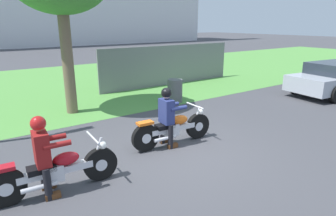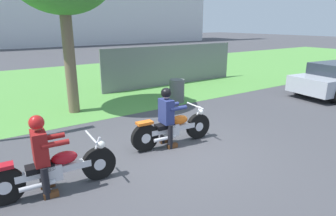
{
  "view_description": "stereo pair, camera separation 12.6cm",
  "coord_description": "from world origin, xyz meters",
  "views": [
    {
      "loc": [
        -3.63,
        -4.75,
        2.79
      ],
      "look_at": [
        0.17,
        0.59,
        0.85
      ],
      "focal_mm": 30.97,
      "sensor_mm": 36.0,
      "label": 1
    },
    {
      "loc": [
        -3.53,
        -4.82,
        2.79
      ],
      "look_at": [
        0.17,
        0.59,
        0.85
      ],
      "focal_mm": 30.97,
      "sensor_mm": 36.0,
      "label": 2
    }
  ],
  "objects": [
    {
      "name": "grass_verge",
      "position": [
        0.0,
        9.03,
        0.0
      ],
      "size": [
        60.0,
        12.0,
        0.01
      ],
      "primitive_type": "cube",
      "color": "#549342",
      "rests_on": "ground"
    },
    {
      "name": "rider_follow",
      "position": [
        -2.79,
        -0.08,
        0.81
      ],
      "size": [
        0.57,
        0.48,
        1.39
      ],
      "rotation": [
        0.0,
        0.0,
        -0.06
      ],
      "color": "black",
      "rests_on": "ground"
    },
    {
      "name": "motorcycle_lead",
      "position": [
        0.18,
        0.39,
        0.39
      ],
      "size": [
        2.1,
        0.66,
        0.88
      ],
      "rotation": [
        0.0,
        0.0,
        -0.06
      ],
      "color": "black",
      "rests_on": "ground"
    },
    {
      "name": "motorcycle_follow",
      "position": [
        -2.62,
        -0.09,
        0.38
      ],
      "size": [
        2.15,
        0.66,
        0.87
      ],
      "rotation": [
        0.0,
        0.0,
        -0.06
      ],
      "color": "black",
      "rests_on": "ground"
    },
    {
      "name": "rider_lead",
      "position": [
        0.01,
        0.4,
        0.82
      ],
      "size": [
        0.57,
        0.48,
        1.4
      ],
      "rotation": [
        0.0,
        0.0,
        -0.06
      ],
      "color": "black",
      "rests_on": "ground"
    },
    {
      "name": "fence_segment",
      "position": [
        4.2,
        6.1,
        0.9
      ],
      "size": [
        7.0,
        0.06,
        1.8
      ],
      "primitive_type": "cube",
      "color": "slate",
      "rests_on": "ground"
    },
    {
      "name": "trash_can",
      "position": [
        2.5,
        3.42,
        0.42
      ],
      "size": [
        0.54,
        0.54,
        0.83
      ],
      "primitive_type": "cylinder",
      "color": "#595E5B",
      "rests_on": "ground"
    },
    {
      "name": "ground",
      "position": [
        0.0,
        0.0,
        0.0
      ],
      "size": [
        120.0,
        120.0,
        0.0
      ],
      "primitive_type": "plane",
      "color": "#424247"
    }
  ]
}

